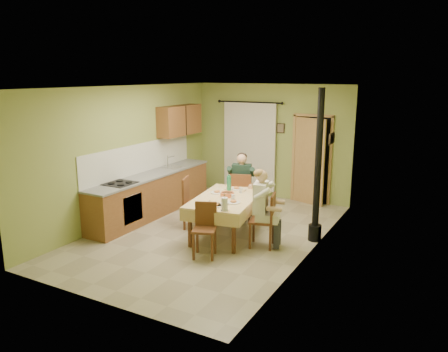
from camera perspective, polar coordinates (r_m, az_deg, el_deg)
The scene contains 17 objects.
floor at distance 8.59m, azimuth -1.80°, elevation -7.44°, with size 4.00×6.00×0.01m, color tan.
room_shell at distance 8.13m, azimuth -1.89°, elevation 4.65°, with size 4.04×6.04×2.82m.
kitchen_run at distance 9.68m, azimuth -9.37°, elevation -2.23°, with size 0.64×3.64×1.56m.
upper_cabinets at distance 10.51m, azimuth -5.79°, elevation 7.25°, with size 0.35×1.40×0.70m, color brown.
curtain at distance 11.01m, azimuth 3.33°, elevation 3.95°, with size 1.70×0.07×2.22m.
doorway at distance 10.49m, azimuth 11.23°, elevation 2.09°, with size 0.96×0.29×2.15m.
dining_table at distance 8.35m, azimuth 0.31°, elevation -5.28°, with size 1.36×1.97×0.76m.
tableware at distance 8.13m, azimuth 0.27°, elevation -2.60°, with size 0.85×1.54×0.33m.
chair_far at distance 9.33m, azimuth 2.25°, elevation -3.87°, with size 0.57×0.57×1.02m.
chair_near at distance 7.45m, azimuth -2.54°, elevation -8.39°, with size 0.48×0.48×0.93m.
chair_right at distance 7.89m, azimuth 5.07°, elevation -7.15°, with size 0.51×0.51×0.98m.
chair_left at distance 8.83m, azimuth -3.75°, elevation -4.88°, with size 0.59×0.59×1.02m.
man_far at distance 9.19m, azimuth 2.30°, elevation -0.34°, with size 0.65×0.58×1.39m.
man_right at distance 7.71m, azimuth 5.06°, elevation -3.04°, with size 0.55×0.64×1.39m.
stove_flue at distance 8.09m, azimuth 12.05°, elevation -1.43°, with size 0.24×0.24×2.80m.
picture_back at distance 10.69m, azimuth 7.43°, elevation 6.22°, with size 0.19×0.03×0.23m, color black.
picture_right at distance 8.48m, azimuth 13.94°, elevation 4.83°, with size 0.03×0.31×0.21m, color brown.
Camera 1 is at (4.08, -6.93, 3.03)m, focal length 35.00 mm.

